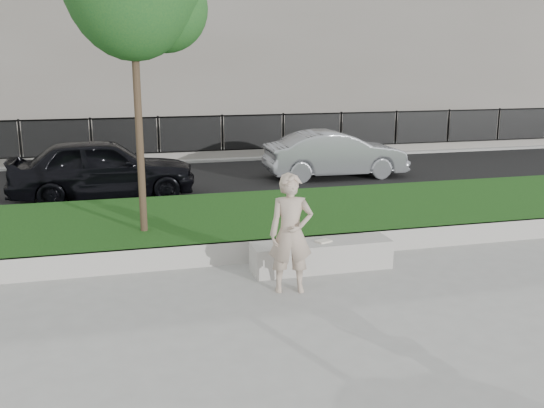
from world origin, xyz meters
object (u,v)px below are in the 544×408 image
object	(u,v)px
book	(324,241)
car_dark	(103,168)
car_silver	(335,154)
stone_bench	(321,255)
man	(291,233)

from	to	relation	value
book	car_dark	bearing A→B (deg)	98.24
book	car_silver	distance (m)	8.16
stone_bench	car_silver	bearing A→B (deg)	67.91
book	car_silver	size ratio (longest dim) A/B	0.06
stone_bench	car_silver	size ratio (longest dim) A/B	0.57
car_dark	car_silver	size ratio (longest dim) A/B	1.09
car_dark	stone_bench	bearing A→B (deg)	-152.57
car_dark	car_silver	bearing A→B (deg)	-81.91
stone_bench	car_dark	size ratio (longest dim) A/B	0.52
man	book	size ratio (longest dim) A/B	7.47
car_dark	car_silver	distance (m)	6.77
man	car_dark	distance (m)	7.69
stone_bench	book	xyz separation A→B (m)	(0.03, -0.03, 0.26)
man	car_dark	world-z (taller)	man
man	book	distance (m)	1.21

